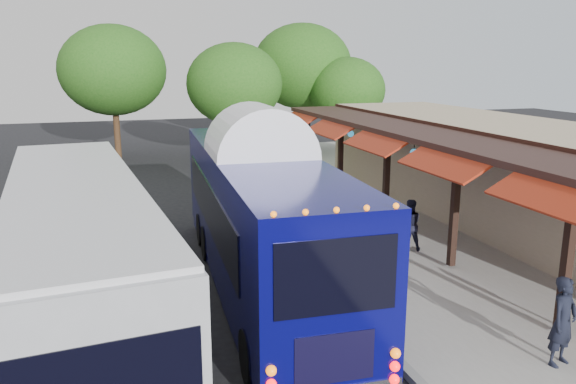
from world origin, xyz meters
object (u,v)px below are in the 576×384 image
object	(u,v)px
city_bus	(79,247)
ped_d	(297,162)
ped_a	(563,321)
sign_board	(563,298)
coach_bus	(260,211)
ped_c	(248,173)
ped_b	(409,225)

from	to	relation	value
city_bus	ped_d	size ratio (longest dim) A/B	7.08
ped_a	sign_board	world-z (taller)	ped_a
coach_bus	ped_a	world-z (taller)	coach_bus
ped_c	ped_d	world-z (taller)	ped_d
ped_a	city_bus	bearing A→B (deg)	133.22
ped_a	sign_board	bearing A→B (deg)	28.23
ped_b	ped_c	world-z (taller)	ped_c
ped_a	ped_b	bearing A→B (deg)	67.39
ped_d	sign_board	world-z (taller)	ped_d
city_bus	sign_board	xyz separation A→B (m)	(9.81, -3.51, -0.99)
ped_b	ped_a	bearing A→B (deg)	99.40
coach_bus	ped_d	xyz separation A→B (m)	(4.84, 11.67, -0.98)
ped_b	ped_d	bearing A→B (deg)	-75.93
coach_bus	ped_b	bearing A→B (deg)	13.89
ped_b	ped_c	bearing A→B (deg)	-58.67
city_bus	ped_b	world-z (taller)	city_bus
coach_bus	ped_c	xyz separation A→B (m)	(2.05, 9.95, -1.03)
coach_bus	ped_b	xyz separation A→B (m)	(4.85, 0.96, -1.07)
city_bus	ped_b	bearing A→B (deg)	6.60
ped_a	ped_d	size ratio (longest dim) A/B	1.00
coach_bus	sign_board	distance (m)	7.20
ped_a	ped_b	world-z (taller)	ped_a
sign_board	coach_bus	bearing A→B (deg)	148.12
ped_a	sign_board	xyz separation A→B (m)	(1.18, 1.23, -0.20)
ped_d	sign_board	bearing A→B (deg)	112.92
coach_bus	sign_board	bearing A→B (deg)	-36.70
sign_board	ped_a	bearing A→B (deg)	-126.24
ped_a	ped_b	distance (m)	6.72
ped_b	sign_board	bearing A→B (deg)	110.68
ped_b	city_bus	bearing A→B (deg)	26.08
ped_c	ped_a	bearing A→B (deg)	71.51
city_bus	ped_b	xyz separation A→B (m)	(9.17, 1.96, -0.86)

